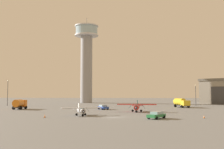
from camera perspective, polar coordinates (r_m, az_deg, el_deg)
The scene contains 12 objects.
ground_plane at distance 54.04m, azimuth 0.20°, elevation -9.19°, with size 400.00×400.00×0.00m, color slate.
control_tower at distance 132.05m, azimuth -5.55°, elevation 4.21°, with size 11.82×11.82×42.57m.
airplane_red at distance 68.34m, azimuth 5.41°, elevation -6.93°, with size 10.04×7.88×2.96m.
airplane_silver at distance 57.53m, azimuth -6.75°, elevation -7.67°, with size 8.40×6.65×2.54m.
truck_fuel_tanker_yellow at distance 91.72m, azimuth 14.77°, elevation -5.88°, with size 4.74×7.30×3.04m.
truck_fuel_tanker_orange at distance 83.29m, azimuth -19.41°, elevation -5.99°, with size 3.14×5.70×2.95m.
car_blue at distance 78.04m, azimuth -1.91°, elevation -7.05°, with size 3.65×4.45×1.37m.
car_green at distance 50.92m, azimuth 9.63°, elevation -8.62°, with size 3.90×4.55×1.37m.
light_post_west at distance 101.47m, azimuth 17.69°, elevation -3.91°, with size 0.44×0.44×7.81m.
light_post_east at distance 107.59m, azimuth -21.69°, elevation -3.23°, with size 0.44×0.44×9.89m.
traffic_cone_near_left at distance 54.35m, azimuth 19.36°, elevation -8.64°, with size 0.36×0.36×0.57m.
traffic_cone_near_right at distance 54.19m, azimuth -14.38°, elevation -8.70°, with size 0.36×0.36×0.67m.
Camera 1 is at (4.08, -53.66, 4.89)m, focal length 42.15 mm.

